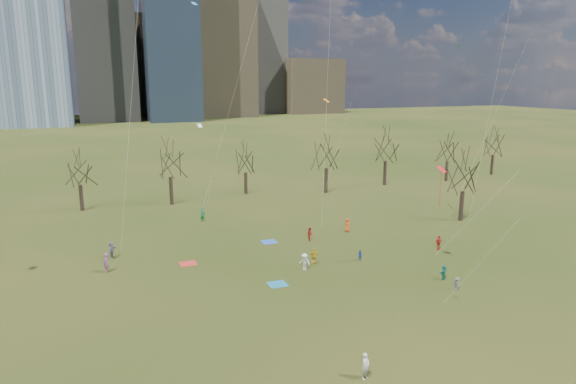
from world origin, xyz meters
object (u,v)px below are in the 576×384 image
object	(u,v)px
blanket_crimson	(188,264)
person_1	(365,366)
person_4	(314,256)
blanket_navy	(269,242)
blanket_teal	(277,284)

from	to	relation	value
blanket_crimson	person_1	world-z (taller)	person_1
blanket_crimson	person_4	distance (m)	12.31
blanket_navy	blanket_crimson	size ratio (longest dim) A/B	1.00
blanket_teal	person_1	distance (m)	15.53
person_4	blanket_crimson	bearing A→B (deg)	-8.88
person_1	blanket_teal	bearing A→B (deg)	60.94
person_1	blanket_navy	bearing A→B (deg)	54.16
blanket_navy	blanket_crimson	distance (m)	10.30
blanket_crimson	person_4	size ratio (longest dim) A/B	0.97
blanket_crimson	person_1	size ratio (longest dim) A/B	0.96
blanket_teal	blanket_navy	xyz separation A→B (m)	(3.30, 11.63, 0.00)
blanket_navy	person_1	size ratio (longest dim) A/B	0.96
blanket_navy	blanket_teal	bearing A→B (deg)	-105.83
blanket_crimson	person_4	world-z (taller)	person_4
blanket_teal	blanket_crimson	xyz separation A→B (m)	(-6.34, 8.00, 0.00)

